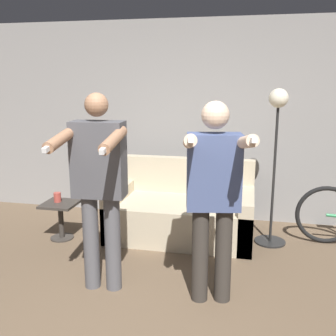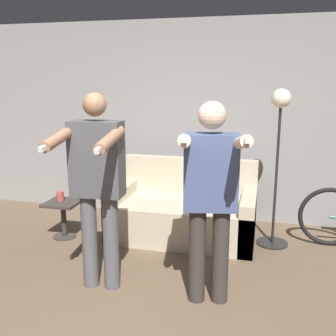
% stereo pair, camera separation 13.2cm
% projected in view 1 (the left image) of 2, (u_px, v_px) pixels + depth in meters
% --- Properties ---
extents(wall_back, '(10.00, 0.05, 2.60)m').
position_uv_depth(wall_back, '(186.00, 121.00, 5.20)').
color(wall_back, gray).
rests_on(wall_back, ground_plane).
extents(couch, '(1.68, 0.94, 0.89)m').
position_uv_depth(couch, '(182.00, 213.00, 4.71)').
color(couch, beige).
rests_on(couch, ground_plane).
extents(person_left, '(0.54, 0.69, 1.74)m').
position_uv_depth(person_left, '(99.00, 180.00, 3.34)').
color(person_left, '#56565B').
rests_on(person_left, ground_plane).
extents(person_right, '(0.58, 0.73, 1.69)m').
position_uv_depth(person_right, '(214.00, 190.00, 3.14)').
color(person_right, '#38332D').
rests_on(person_right, ground_plane).
extents(cat, '(0.42, 0.12, 0.19)m').
position_uv_depth(cat, '(209.00, 152.00, 4.84)').
color(cat, '#B7AD9E').
rests_on(cat, couch).
extents(floor_lamp, '(0.35, 0.35, 1.75)m').
position_uv_depth(floor_lamp, '(276.00, 136.00, 4.28)').
color(floor_lamp, black).
rests_on(floor_lamp, ground_plane).
extents(side_table, '(0.39, 0.39, 0.44)m').
position_uv_depth(side_table, '(61.00, 213.00, 4.60)').
color(side_table, '#38332D').
rests_on(side_table, ground_plane).
extents(cup, '(0.08, 0.08, 0.11)m').
position_uv_depth(cup, '(57.00, 197.00, 4.59)').
color(cup, '#B7473D').
rests_on(cup, side_table).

